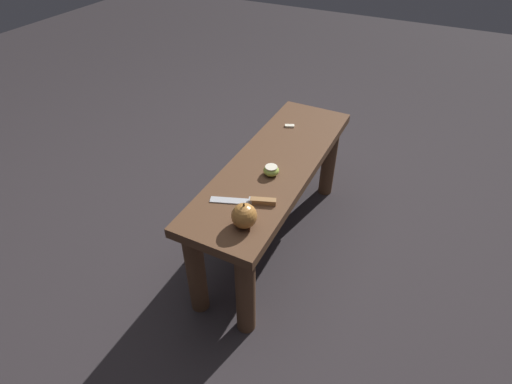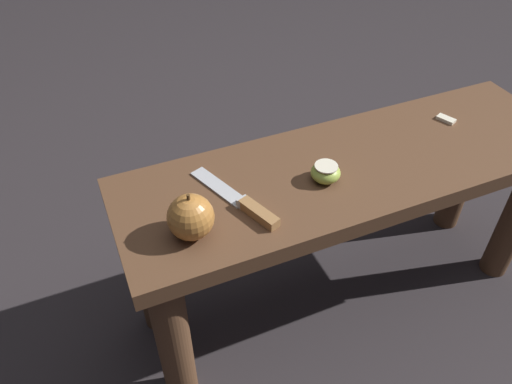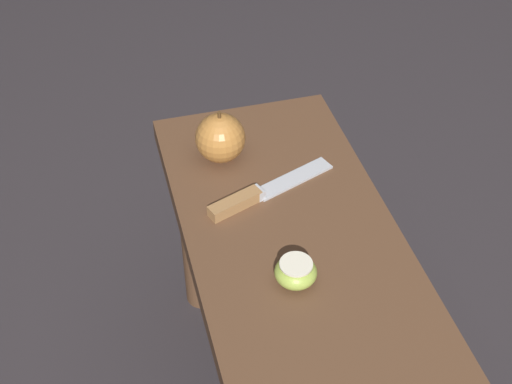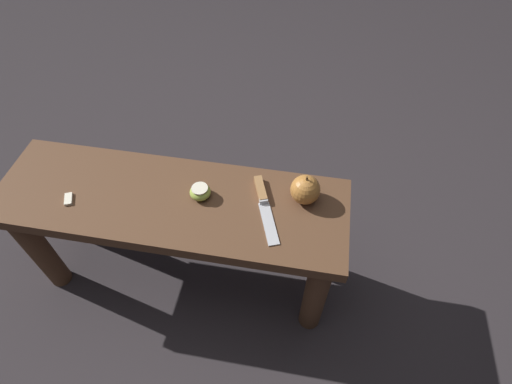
{
  "view_description": "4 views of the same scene",
  "coord_description": "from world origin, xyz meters",
  "px_view_note": "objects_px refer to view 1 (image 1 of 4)",
  "views": [
    {
      "loc": [
        -1.26,
        -0.54,
        1.4
      ],
      "look_at": [
        -0.26,
        -0.04,
        0.5
      ],
      "focal_mm": 28.0,
      "sensor_mm": 36.0,
      "label": 1
    },
    {
      "loc": [
        -0.54,
        -0.71,
        1.14
      ],
      "look_at": [
        -0.26,
        -0.04,
        0.5
      ],
      "focal_mm": 35.0,
      "sensor_mm": 36.0,
      "label": 2
    },
    {
      "loc": [
        0.55,
        -0.26,
        1.27
      ],
      "look_at": [
        -0.26,
        -0.04,
        0.5
      ],
      "focal_mm": 50.0,
      "sensor_mm": 36.0,
      "label": 3
    },
    {
      "loc": [
        -0.38,
        0.68,
        1.4
      ],
      "look_at": [
        -0.26,
        -0.04,
        0.5
      ],
      "focal_mm": 28.0,
      "sensor_mm": 36.0,
      "label": 4
    }
  ],
  "objects_px": {
    "knife": "(253,201)",
    "apple_whole": "(244,216)",
    "apple_cut": "(271,170)",
    "wooden_bench": "(274,182)"
  },
  "relations": [
    {
      "from": "apple_cut",
      "to": "knife",
      "type": "bearing_deg",
      "value": -175.65
    },
    {
      "from": "wooden_bench",
      "to": "apple_cut",
      "type": "xyz_separation_m",
      "value": [
        -0.09,
        -0.03,
        0.13
      ]
    },
    {
      "from": "knife",
      "to": "apple_whole",
      "type": "height_order",
      "value": "apple_whole"
    },
    {
      "from": "knife",
      "to": "apple_cut",
      "type": "bearing_deg",
      "value": -106.1
    },
    {
      "from": "apple_whole",
      "to": "apple_cut",
      "type": "bearing_deg",
      "value": 7.72
    },
    {
      "from": "wooden_bench",
      "to": "knife",
      "type": "bearing_deg",
      "value": -171.92
    },
    {
      "from": "apple_cut",
      "to": "wooden_bench",
      "type": "bearing_deg",
      "value": 15.4
    },
    {
      "from": "apple_whole",
      "to": "apple_cut",
      "type": "height_order",
      "value": "apple_whole"
    },
    {
      "from": "apple_whole",
      "to": "wooden_bench",
      "type": "bearing_deg",
      "value": 9.53
    },
    {
      "from": "knife",
      "to": "apple_cut",
      "type": "xyz_separation_m",
      "value": [
        0.19,
        0.01,
        0.01
      ]
    }
  ]
}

